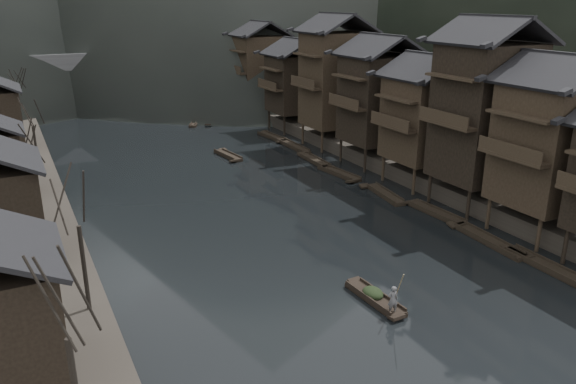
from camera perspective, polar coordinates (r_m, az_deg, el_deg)
water at (r=38.07m, az=5.80°, el=-8.17°), size 300.00×300.00×0.00m
right_bank at (r=88.38m, az=11.19°, el=7.97°), size 40.00×200.00×1.80m
stilt_houses at (r=60.37m, az=10.14°, el=10.68°), size 9.00×67.60×16.35m
bare_trees at (r=49.84m, az=-24.41°, el=4.83°), size 4.00×74.56×8.00m
moored_sampans at (r=55.76m, az=7.96°, el=0.96°), size 3.04×49.02×0.47m
midriver_boats at (r=86.45m, az=-12.25°, el=7.19°), size 10.63×44.95×0.45m
stone_bridge at (r=102.76m, az=-16.55°, el=11.46°), size 40.00×6.00×9.00m
hero_sampan at (r=34.93m, az=8.81°, el=-10.60°), size 1.33×5.26×0.44m
cargo_heap at (r=34.82m, az=8.64°, el=-9.60°), size 1.15×1.51×0.69m
boatman at (r=33.08m, az=10.62°, el=-10.34°), size 0.71×0.55×1.72m
bamboo_pole at (r=31.99m, az=11.20°, el=-6.08°), size 0.61×1.81×3.61m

